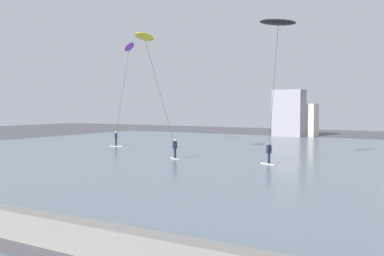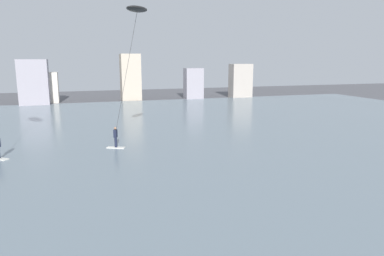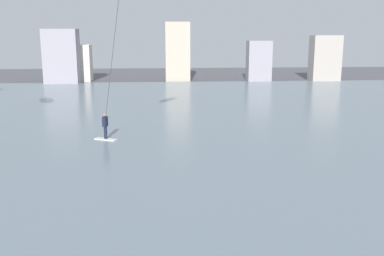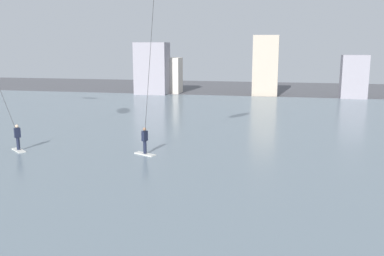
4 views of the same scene
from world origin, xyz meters
The scene contains 3 objects.
water_bay centered at (0.00, 31.26, 0.05)m, with size 84.00×52.00×0.10m, color slate.
far_shore_buildings centered at (0.06, 58.23, 3.20)m, with size 38.35×5.36×7.75m.
kitesurfer_black centered at (-2.66, 24.02, 9.20)m, with size 3.47×4.60×10.32m.
Camera 2 is at (-6.45, -0.61, 6.84)m, focal length 32.79 mm.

